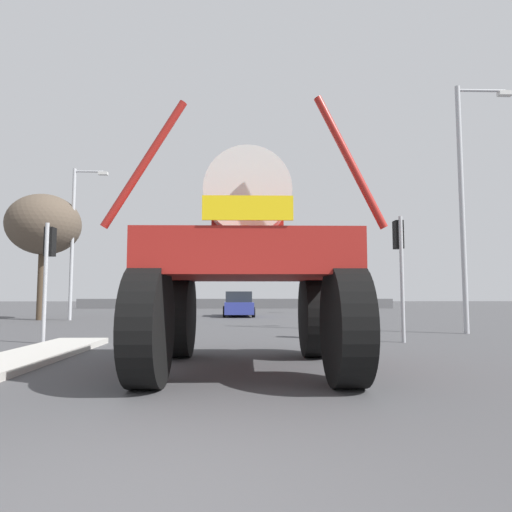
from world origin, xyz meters
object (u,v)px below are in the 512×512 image
Objects in this scene: oversize_sprayer at (247,267)px; traffic_signal_far_left at (321,274)px; traffic_signal_near_left at (49,256)px; bare_tree_left at (44,225)px; traffic_signal_near_right at (399,250)px; sedan_ahead at (238,305)px; streetlight_near_right at (466,194)px; streetlight_far_left at (75,235)px.

oversize_sprayer reaches higher than traffic_signal_far_left.
oversize_sprayer is 7.39m from traffic_signal_near_left.
bare_tree_left is at bearing 34.89° from oversize_sprayer.
traffic_signal_near_right is 19.02m from bare_tree_left.
streetlight_near_right is at bearing -148.18° from sedan_ahead.
oversize_sprayer is at bearing -103.12° from traffic_signal_far_left.
bare_tree_left is (-16.17, -7.31, 2.29)m from traffic_signal_far_left.
streetlight_far_left is at bearing -152.63° from traffic_signal_far_left.
oversize_sprayer is 1.22× the size of sedan_ahead.
streetlight_near_right is at bearing -47.09° from oversize_sprayer.
traffic_signal_near_left is at bearing 51.05° from oversize_sprayer.
traffic_signal_near_right is at bearing -43.69° from oversize_sprayer.
traffic_signal_far_left is at bearing 24.34° from bare_tree_left.
sedan_ahead is 0.51× the size of streetlight_far_left.
streetlight_near_right is at bearing -81.06° from traffic_signal_far_left.
traffic_signal_near_left is 0.42× the size of streetlight_far_left.
oversize_sprayer is at bearing -55.46° from bare_tree_left.
traffic_signal_near_left is at bearing -169.37° from streetlight_near_right.
sedan_ahead is 15.27m from streetlight_near_right.
traffic_signal_near_left is 11.56m from streetlight_far_left.
bare_tree_left is (-5.11, 11.03, 2.56)m from traffic_signal_near_left.
traffic_signal_far_left is 17.89m from bare_tree_left.
traffic_signal_near_left is (-5.70, 4.66, 0.61)m from oversize_sprayer.
bare_tree_left is at bearing 144.21° from traffic_signal_near_right.
sedan_ahead is 0.62× the size of bare_tree_left.
traffic_signal_near_right is at bearing -35.79° from bare_tree_left.
oversize_sprayer is at bearing -39.30° from traffic_signal_near_left.
traffic_signal_far_left is 16.34m from streetlight_far_left.
streetlight_near_right is at bearing -26.23° from streetlight_far_left.
oversize_sprayer is 6.53m from traffic_signal_near_right.
traffic_signal_far_left reaches higher than traffic_signal_near_right.
traffic_signal_near_right is 0.97× the size of traffic_signal_far_left.
streetlight_near_right is 1.33× the size of bare_tree_left.
traffic_signal_near_left is 0.91× the size of traffic_signal_far_left.
traffic_signal_far_left is 16.15m from streetlight_near_right.
oversize_sprayer is 23.64m from traffic_signal_far_left.
bare_tree_left is (-15.31, 11.04, 2.38)m from traffic_signal_near_right.
streetlight_far_left reaches higher than oversize_sprayer.
oversize_sprayer is 1.49× the size of traffic_signal_near_left.
oversize_sprayer is 11.09m from streetlight_near_right.
oversize_sprayer is 0.57× the size of streetlight_near_right.
streetlight_far_left is 1.83m from bare_tree_left.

